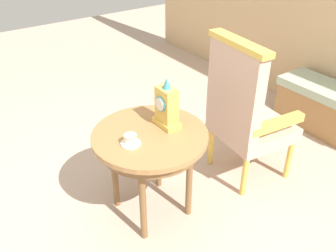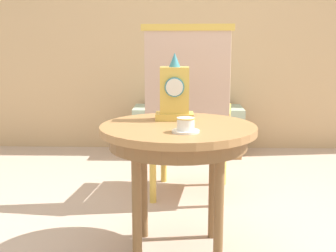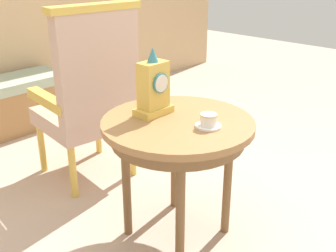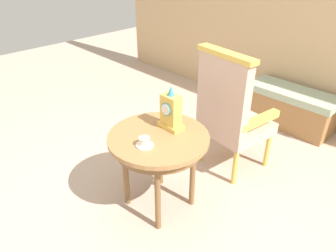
# 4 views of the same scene
# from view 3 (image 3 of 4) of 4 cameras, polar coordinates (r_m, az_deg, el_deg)

# --- Properties ---
(ground_plane) EXTENTS (10.00, 10.00, 0.00)m
(ground_plane) POSITION_cam_3_polar(r_m,az_deg,el_deg) (2.39, 2.09, -13.52)
(ground_plane) COLOR #BCA38E
(side_table) EXTENTS (0.74, 0.74, 0.65)m
(side_table) POSITION_cam_3_polar(r_m,az_deg,el_deg) (2.06, 1.31, -1.16)
(side_table) COLOR #9E7042
(side_table) RESTS_ON ground
(teacup_left) EXTENTS (0.12, 0.12, 0.07)m
(teacup_left) POSITION_cam_3_polar(r_m,az_deg,el_deg) (1.95, 5.50, 0.66)
(teacup_left) COLOR white
(teacup_left) RESTS_ON side_table
(mantel_clock) EXTENTS (0.19, 0.11, 0.34)m
(mantel_clock) POSITION_cam_3_polar(r_m,az_deg,el_deg) (2.06, -1.98, 5.13)
(mantel_clock) COLOR gold
(mantel_clock) RESTS_ON side_table
(armchair) EXTENTS (0.60, 0.59, 1.14)m
(armchair) POSITION_cam_3_polar(r_m,az_deg,el_deg) (2.64, -10.49, 4.32)
(armchair) COLOR #CCA893
(armchair) RESTS_ON ground
(window_bench) EXTENTS (0.99, 0.40, 0.44)m
(window_bench) POSITION_cam_3_polar(r_m,az_deg,el_deg) (3.72, -20.81, 2.61)
(window_bench) COLOR #9EB299
(window_bench) RESTS_ON ground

